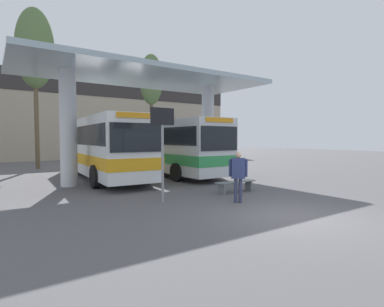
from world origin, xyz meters
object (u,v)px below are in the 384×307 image
(transit_bus_center_bay, at_px, (166,145))
(waiting_bench_near_pillar, at_px, (236,184))
(transit_bus_left_bay, at_px, (102,145))
(poplar_tree_behind_left, at_px, (151,81))
(poplar_tree_behind_right, at_px, (35,49))
(info_sign_platform, at_px, (162,136))
(parked_car_street, at_px, (186,149))
(pedestrian_waiting, at_px, (238,172))

(transit_bus_center_bay, bearing_deg, waiting_bench_near_pillar, 83.30)
(transit_bus_left_bay, bearing_deg, poplar_tree_behind_left, -128.63)
(transit_bus_center_bay, bearing_deg, poplar_tree_behind_right, -53.18)
(info_sign_platform, height_order, parked_car_street, info_sign_platform)
(transit_bus_left_bay, distance_m, pedestrian_waiting, 9.37)
(poplar_tree_behind_left, distance_m, poplar_tree_behind_right, 9.44)
(transit_bus_left_bay, bearing_deg, parked_car_street, -135.06)
(pedestrian_waiting, xyz_separation_m, poplar_tree_behind_right, (-4.21, 17.08, 7.66))
(transit_bus_left_bay, height_order, transit_bus_center_bay, transit_bus_left_bay)
(info_sign_platform, distance_m, poplar_tree_behind_left, 17.90)
(transit_bus_left_bay, height_order, pedestrian_waiting, transit_bus_left_bay)
(transit_bus_center_bay, xyz_separation_m, waiting_bench_near_pillar, (-0.77, -7.31, -1.47))
(waiting_bench_near_pillar, bearing_deg, transit_bus_left_bay, 112.82)
(pedestrian_waiting, bearing_deg, transit_bus_center_bay, 115.25)
(waiting_bench_near_pillar, bearing_deg, poplar_tree_behind_right, 109.64)
(poplar_tree_behind_right, height_order, parked_car_street, poplar_tree_behind_right)
(pedestrian_waiting, bearing_deg, info_sign_platform, -177.50)
(waiting_bench_near_pillar, xyz_separation_m, info_sign_platform, (-3.45, -0.03, 1.99))
(transit_bus_left_bay, bearing_deg, info_sign_platform, 90.84)
(transit_bus_center_bay, distance_m, info_sign_platform, 8.47)
(waiting_bench_near_pillar, bearing_deg, pedestrian_waiting, -130.00)
(info_sign_platform, xyz_separation_m, poplar_tree_behind_right, (-2.08, 15.53, 6.40))
(info_sign_platform, relative_size, poplar_tree_behind_right, 0.28)
(transit_bus_left_bay, xyz_separation_m, transit_bus_center_bay, (3.95, -0.27, -0.03))
(transit_bus_center_bay, distance_m, parked_car_street, 15.99)
(info_sign_platform, height_order, poplar_tree_behind_left, poplar_tree_behind_left)
(transit_bus_left_bay, bearing_deg, waiting_bench_near_pillar, 115.65)
(poplar_tree_behind_right, bearing_deg, pedestrian_waiting, -76.14)
(waiting_bench_near_pillar, xyz_separation_m, pedestrian_waiting, (-1.32, -1.57, 0.73))
(waiting_bench_near_pillar, height_order, parked_car_street, parked_car_street)
(poplar_tree_behind_left, bearing_deg, parked_car_street, 33.64)
(transit_bus_center_bay, relative_size, pedestrian_waiting, 6.00)
(transit_bus_center_bay, bearing_deg, pedestrian_waiting, 76.07)
(waiting_bench_near_pillar, height_order, info_sign_platform, info_sign_platform)
(info_sign_platform, bearing_deg, transit_bus_center_bay, 60.10)
(waiting_bench_near_pillar, distance_m, pedestrian_waiting, 2.18)
(transit_bus_left_bay, distance_m, poplar_tree_behind_left, 11.98)
(transit_bus_center_bay, distance_m, poplar_tree_behind_right, 12.44)
(transit_bus_center_bay, height_order, waiting_bench_near_pillar, transit_bus_center_bay)
(transit_bus_center_bay, height_order, info_sign_platform, info_sign_platform)
(transit_bus_center_bay, height_order, parked_car_street, transit_bus_center_bay)
(transit_bus_center_bay, relative_size, parked_car_street, 2.44)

